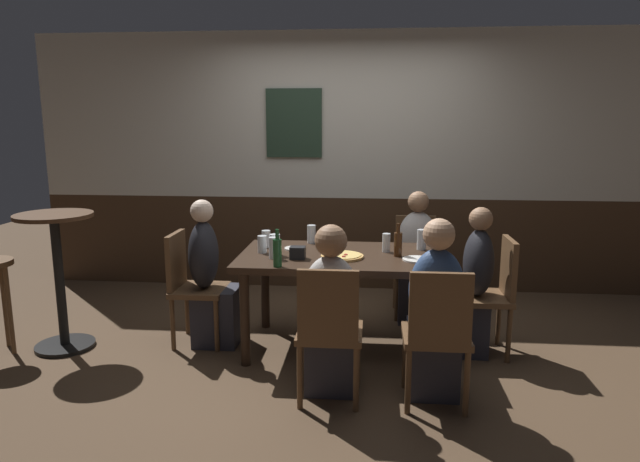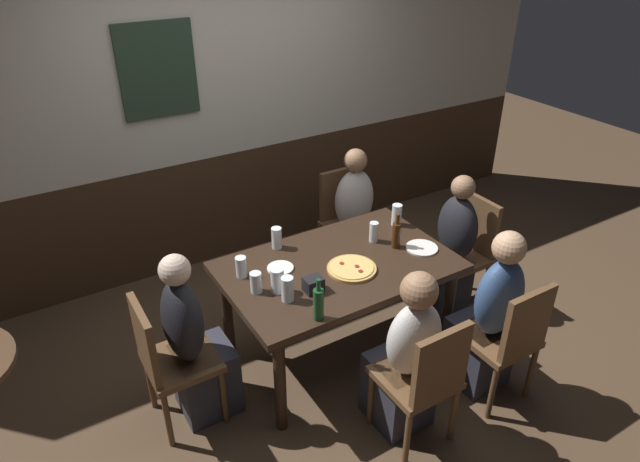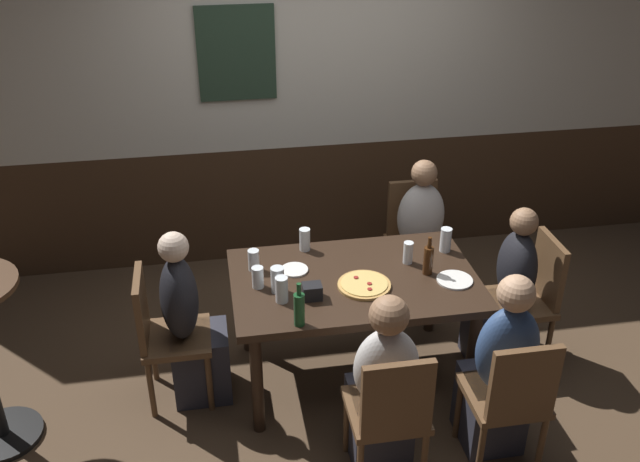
# 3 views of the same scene
# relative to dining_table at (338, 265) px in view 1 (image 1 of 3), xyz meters

# --- Properties ---
(ground_plane) EXTENTS (12.00, 12.00, 0.00)m
(ground_plane) POSITION_rel_dining_table_xyz_m (0.00, 0.00, -0.65)
(ground_plane) COLOR #4C3826
(wall_back) EXTENTS (6.40, 0.13, 2.60)m
(wall_back) POSITION_rel_dining_table_xyz_m (-0.00, 1.65, 0.65)
(wall_back) COLOR #3D2819
(wall_back) RESTS_ON ground_plane
(dining_table) EXTENTS (1.47, 0.93, 0.74)m
(dining_table) POSITION_rel_dining_table_xyz_m (0.00, 0.00, 0.00)
(dining_table) COLOR black
(dining_table) RESTS_ON ground_plane
(chair_right_far) EXTENTS (0.40, 0.40, 0.88)m
(chair_right_far) POSITION_rel_dining_table_xyz_m (0.65, 0.88, -0.16)
(chair_right_far) COLOR brown
(chair_right_far) RESTS_ON ground_plane
(chair_mid_near) EXTENTS (0.40, 0.40, 0.88)m
(chair_mid_near) POSITION_rel_dining_table_xyz_m (0.00, -0.88, -0.16)
(chair_mid_near) COLOR brown
(chair_mid_near) RESTS_ON ground_plane
(chair_head_east) EXTENTS (0.40, 0.40, 0.88)m
(chair_head_east) POSITION_rel_dining_table_xyz_m (1.15, 0.00, -0.16)
(chair_head_east) COLOR brown
(chair_head_east) RESTS_ON ground_plane
(chair_head_west) EXTENTS (0.40, 0.40, 0.88)m
(chair_head_west) POSITION_rel_dining_table_xyz_m (-1.15, 0.00, -0.16)
(chair_head_west) COLOR brown
(chair_head_west) RESTS_ON ground_plane
(chair_right_near) EXTENTS (0.40, 0.40, 0.88)m
(chair_right_near) POSITION_rel_dining_table_xyz_m (0.65, -0.88, -0.16)
(chair_right_near) COLOR brown
(chair_right_near) RESTS_ON ground_plane
(person_right_far) EXTENTS (0.34, 0.37, 1.13)m
(person_right_far) POSITION_rel_dining_table_xyz_m (0.65, 0.72, -0.18)
(person_right_far) COLOR #2D2D38
(person_right_far) RESTS_ON ground_plane
(person_mid_near) EXTENTS (0.34, 0.37, 1.11)m
(person_mid_near) POSITION_rel_dining_table_xyz_m (0.00, -0.72, -0.19)
(person_mid_near) COLOR #2D2D38
(person_mid_near) RESTS_ON ground_plane
(person_head_east) EXTENTS (0.37, 0.34, 1.11)m
(person_head_east) POSITION_rel_dining_table_xyz_m (0.99, 0.00, -0.19)
(person_head_east) COLOR #2D2D38
(person_head_east) RESTS_ON ground_plane
(person_head_west) EXTENTS (0.37, 0.34, 1.14)m
(person_head_west) POSITION_rel_dining_table_xyz_m (-0.99, 0.00, -0.18)
(person_head_west) COLOR #2D2D38
(person_head_west) RESTS_ON ground_plane
(person_right_near) EXTENTS (0.34, 0.37, 1.15)m
(person_right_near) POSITION_rel_dining_table_xyz_m (0.65, -0.72, -0.17)
(person_right_near) COLOR #2D2D38
(person_right_near) RESTS_ON ground_plane
(pizza) EXTENTS (0.31, 0.31, 0.03)m
(pizza) POSITION_rel_dining_table_xyz_m (0.04, -0.10, 0.10)
(pizza) COLOR tan
(pizza) RESTS_ON dining_table
(highball_clear) EXTENTS (0.06, 0.06, 0.14)m
(highball_clear) POSITION_rel_dining_table_xyz_m (0.36, 0.11, 0.15)
(highball_clear) COLOR silver
(highball_clear) RESTS_ON dining_table
(tumbler_water) EXTENTS (0.07, 0.07, 0.15)m
(tumbler_water) POSITION_rel_dining_table_xyz_m (-0.24, 0.38, 0.15)
(tumbler_water) COLOR silver
(tumbler_water) RESTS_ON dining_table
(beer_glass_tall) EXTENTS (0.07, 0.07, 0.16)m
(beer_glass_tall) POSITION_rel_dining_table_xyz_m (-0.46, -0.17, 0.15)
(beer_glass_tall) COLOR silver
(beer_glass_tall) RESTS_ON dining_table
(pint_glass_stout) EXTENTS (0.07, 0.07, 0.16)m
(pint_glass_stout) POSITION_rel_dining_table_xyz_m (0.64, 0.22, 0.16)
(pint_glass_stout) COLOR silver
(pint_glass_stout) RESTS_ON dining_table
(pint_glass_pale) EXTENTS (0.08, 0.08, 0.16)m
(pint_glass_pale) POSITION_rel_dining_table_xyz_m (-0.47, -0.07, 0.16)
(pint_glass_pale) COLOR silver
(pint_glass_pale) RESTS_ON dining_table
(beer_glass_half) EXTENTS (0.07, 0.07, 0.13)m
(beer_glass_half) POSITION_rel_dining_table_xyz_m (-0.58, 0.20, 0.14)
(beer_glass_half) COLOR silver
(beer_glass_half) RESTS_ON dining_table
(pint_glass_amber) EXTENTS (0.07, 0.07, 0.13)m
(pint_glass_amber) POSITION_rel_dining_table_xyz_m (-0.58, -0.00, 0.15)
(pint_glass_amber) COLOR silver
(pint_glass_amber) RESTS_ON dining_table
(beer_bottle_green) EXTENTS (0.06, 0.06, 0.26)m
(beer_bottle_green) POSITION_rel_dining_table_xyz_m (-0.39, -0.41, 0.19)
(beer_bottle_green) COLOR #194723
(beer_bottle_green) RESTS_ON dining_table
(beer_bottle_brown) EXTENTS (0.06, 0.06, 0.25)m
(beer_bottle_brown) POSITION_rel_dining_table_xyz_m (0.44, -0.03, 0.18)
(beer_bottle_brown) COLOR #42230F
(beer_bottle_brown) RESTS_ON dining_table
(plate_white_large) EXTENTS (0.21, 0.21, 0.01)m
(plate_white_large) POSITION_rel_dining_table_xyz_m (0.58, -0.14, 0.09)
(plate_white_large) COLOR white
(plate_white_large) RESTS_ON dining_table
(plate_white_small) EXTENTS (0.17, 0.17, 0.01)m
(plate_white_small) POSITION_rel_dining_table_xyz_m (-0.34, 0.14, 0.09)
(plate_white_small) COLOR white
(plate_white_small) RESTS_ON dining_table
(condiment_caddy) EXTENTS (0.11, 0.09, 0.09)m
(condiment_caddy) POSITION_rel_dining_table_xyz_m (-0.28, -0.17, 0.13)
(condiment_caddy) COLOR black
(condiment_caddy) RESTS_ON dining_table
(side_bar_table) EXTENTS (0.56, 0.56, 1.05)m
(side_bar_table) POSITION_rel_dining_table_xyz_m (-2.10, -0.20, -0.04)
(side_bar_table) COLOR black
(side_bar_table) RESTS_ON ground_plane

